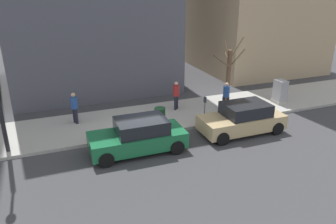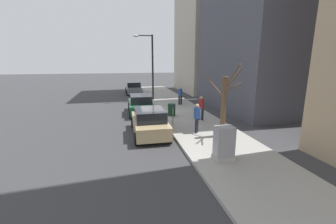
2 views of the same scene
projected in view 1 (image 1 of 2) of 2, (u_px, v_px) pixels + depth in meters
ground_plane at (144, 137)px, 15.95m from camera, size 120.00×120.00×0.00m
sidewalk at (133, 121)px, 17.65m from camera, size 4.00×36.00×0.15m
parked_car_tan at (242, 119)px, 16.22m from camera, size 1.94×4.21×1.52m
parked_car_green at (138, 136)px, 14.40m from camera, size 1.97×4.22×1.52m
parking_meter at (205, 106)px, 17.15m from camera, size 0.14×0.10×1.35m
utility_box at (280, 92)px, 19.80m from camera, size 0.83×0.61×1.43m
bare_tree at (229, 73)px, 19.57m from camera, size 1.42×2.39×3.89m
trash_bin at (160, 116)px, 16.90m from camera, size 0.56×0.56×0.90m
pedestrian_near_meter at (226, 95)px, 18.57m from camera, size 0.36×0.37×1.66m
pedestrian_midblock at (176, 94)px, 18.73m from camera, size 0.36×0.36×1.66m
pedestrian_far_corner at (74, 106)px, 16.87m from camera, size 0.39×0.36×1.66m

